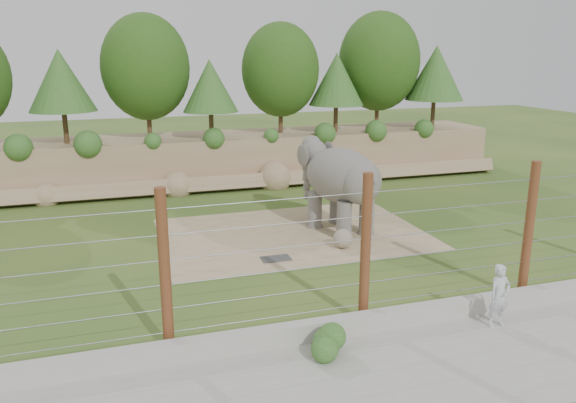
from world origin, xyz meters
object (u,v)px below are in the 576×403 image
object	(u,v)px
stone_ball	(343,238)
barrier_fence	(365,250)
elephant	(341,188)
zookeeper	(499,296)

from	to	relation	value
stone_ball	barrier_fence	bearing A→B (deg)	-107.61
barrier_fence	elephant	bearing A→B (deg)	71.81
barrier_fence	zookeeper	distance (m)	3.62
stone_ball	zookeeper	world-z (taller)	zookeeper
elephant	zookeeper	bearing A→B (deg)	-101.26
stone_ball	elephant	bearing A→B (deg)	70.19
zookeeper	stone_ball	bearing A→B (deg)	97.82
barrier_fence	zookeeper	bearing A→B (deg)	-21.68
elephant	stone_ball	bearing A→B (deg)	-126.34
elephant	zookeeper	distance (m)	8.65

